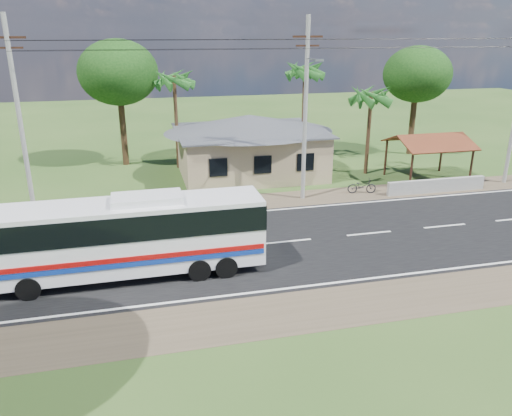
# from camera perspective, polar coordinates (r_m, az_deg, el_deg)

# --- Properties ---
(ground) EXTENTS (120.00, 120.00, 0.00)m
(ground) POSITION_cam_1_polar(r_m,az_deg,el_deg) (25.43, 3.62, -3.87)
(ground) COLOR #2A491A
(ground) RESTS_ON ground
(road) EXTENTS (120.00, 16.00, 0.03)m
(road) POSITION_cam_1_polar(r_m,az_deg,el_deg) (25.43, 3.62, -3.85)
(road) COLOR black
(road) RESTS_ON ground
(house) EXTENTS (12.40, 10.00, 5.00)m
(house) POSITION_cam_1_polar(r_m,az_deg,el_deg) (36.91, -0.78, 7.92)
(house) COLOR tan
(house) RESTS_ON ground
(waiting_shed) EXTENTS (5.20, 4.48, 3.35)m
(waiting_shed) POSITION_cam_1_polar(r_m,az_deg,el_deg) (37.44, 19.22, 7.14)
(waiting_shed) COLOR #321D12
(waiting_shed) RESTS_ON ground
(concrete_barrier) EXTENTS (7.00, 0.30, 0.90)m
(concrete_barrier) POSITION_cam_1_polar(r_m,az_deg,el_deg) (35.09, 19.91, 2.42)
(concrete_barrier) COLOR #9E9E99
(concrete_barrier) RESTS_ON ground
(utility_poles) EXTENTS (32.80, 2.22, 11.00)m
(utility_poles) POSITION_cam_1_polar(r_m,az_deg,el_deg) (30.64, 5.09, 11.37)
(utility_poles) COLOR #9E9E99
(utility_poles) RESTS_ON ground
(palm_near) EXTENTS (2.80, 2.80, 6.70)m
(palm_near) POSITION_cam_1_polar(r_m,az_deg,el_deg) (37.40, 13.03, 12.35)
(palm_near) COLOR #47301E
(palm_near) RESTS_ON ground
(palm_mid) EXTENTS (2.80, 2.80, 8.20)m
(palm_mid) POSITION_cam_1_polar(r_m,az_deg,el_deg) (40.05, 5.60, 15.28)
(palm_mid) COLOR #47301E
(palm_mid) RESTS_ON ground
(palm_far) EXTENTS (2.80, 2.80, 7.70)m
(palm_far) POSITION_cam_1_polar(r_m,az_deg,el_deg) (38.52, -9.34, 14.23)
(palm_far) COLOR #47301E
(palm_far) RESTS_ON ground
(tree_behind_house) EXTENTS (6.00, 6.00, 9.61)m
(tree_behind_house) POSITION_cam_1_polar(r_m,az_deg,el_deg) (40.37, -15.48, 14.66)
(tree_behind_house) COLOR #47301E
(tree_behind_house) RESTS_ON ground
(tree_behind_shed) EXTENTS (5.60, 5.60, 9.02)m
(tree_behind_shed) POSITION_cam_1_polar(r_m,az_deg,el_deg) (44.79, 17.95, 14.29)
(tree_behind_shed) COLOR #47301E
(tree_behind_shed) RESTS_ON ground
(coach_bus) EXTENTS (11.74, 2.60, 3.64)m
(coach_bus) POSITION_cam_1_polar(r_m,az_deg,el_deg) (21.84, -14.63, -2.65)
(coach_bus) COLOR white
(coach_bus) RESTS_ON ground
(motorcycle) EXTENTS (1.96, 1.03, 0.98)m
(motorcycle) POSITION_cam_1_polar(r_m,az_deg,el_deg) (33.51, 12.00, 2.47)
(motorcycle) COLOR black
(motorcycle) RESTS_ON ground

